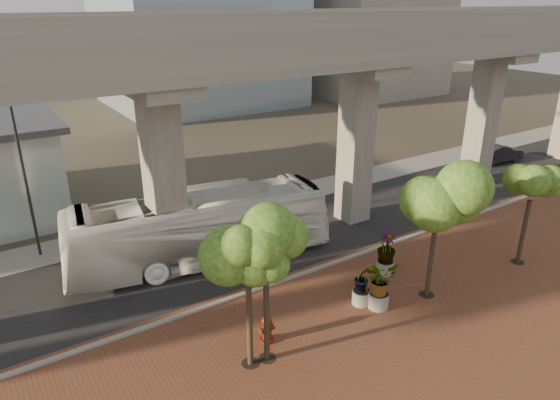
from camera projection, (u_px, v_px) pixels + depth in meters
ground at (291, 256)px, 27.01m from camera, size 160.00×160.00×0.00m
brick_plaza at (399, 332)px, 20.79m from camera, size 70.00×13.00×0.06m
asphalt_road at (272, 242)px, 28.55m from camera, size 90.00×8.00×0.04m
curb_strip at (313, 270)px, 25.43m from camera, size 70.00×0.25×0.16m
far_sidewalk at (227, 210)px, 32.82m from camera, size 90.00×3.00×0.06m
transit_viaduct at (271, 116)px, 25.82m from camera, size 72.00×5.60×12.40m
midrise_block at (371, 6)px, 69.69m from camera, size 18.00×16.00×24.00m
transit_bus at (200, 228)px, 25.80m from camera, size 13.94×5.33×3.79m
parked_car at (497, 154)px, 42.05m from camera, size 4.93×2.06×1.58m
fire_hydrant at (267, 329)px, 19.99m from camera, size 0.62×0.56×1.24m
planter_front at (380, 281)px, 21.92m from camera, size 2.04×2.04×2.25m
planter_right at (386, 249)px, 24.67m from camera, size 2.14×2.14×2.28m
planter_left at (362, 279)px, 22.24m from camera, size 1.87×1.87×2.05m
street_tree_far_west at (248, 252)px, 17.18m from camera, size 3.23×3.23×6.26m
street_tree_near_west at (266, 249)px, 17.45m from camera, size 2.97×2.97×6.13m
street_tree_near_east at (438, 203)px, 21.61m from camera, size 3.96×3.96×6.49m
street_tree_far_east at (533, 183)px, 24.60m from camera, size 3.16×3.16×5.88m
streetlamp_west at (23, 167)px, 25.08m from camera, size 0.43×1.25×8.66m
streetlamp_east at (368, 117)px, 36.29m from camera, size 0.42×1.23×8.46m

